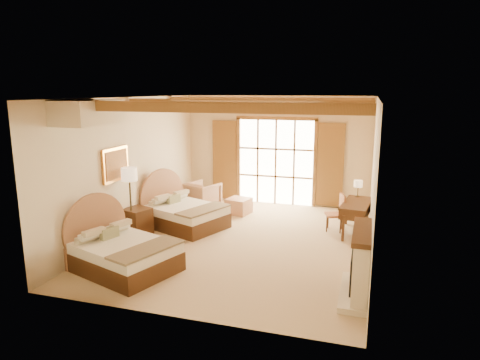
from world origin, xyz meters
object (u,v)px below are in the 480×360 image
at_px(bed_near, 119,251).
at_px(nightstand, 137,222).
at_px(desk, 356,217).
at_px(armchair, 202,195).
at_px(bed_far, 181,212).

xyz_separation_m(bed_near, nightstand, (-0.67, 1.82, -0.04)).
distance_m(bed_near, desk, 5.49).
bearing_deg(nightstand, bed_near, -52.59).
bearing_deg(armchair, bed_near, 112.50).
bearing_deg(bed_near, bed_far, 108.56).
relative_size(nightstand, armchair, 0.77).
xyz_separation_m(nightstand, armchair, (0.59, 2.64, 0.06)).
distance_m(bed_far, armchair, 1.71).
height_order(bed_near, nightstand, bed_near).
distance_m(bed_near, bed_far, 2.75).
xyz_separation_m(bed_near, bed_far, (0.03, 2.75, -0.00)).
distance_m(bed_far, desk, 4.27).
xyz_separation_m(bed_far, armchair, (-0.10, 1.71, 0.02)).
relative_size(bed_far, armchair, 2.70).
distance_m(bed_near, armchair, 4.46).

